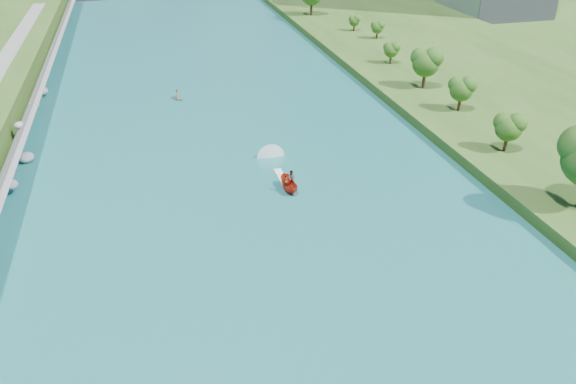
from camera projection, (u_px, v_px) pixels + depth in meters
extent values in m
plane|color=#2D5119|center=(275.00, 274.00, 50.76)|extent=(260.00, 260.00, 0.00)
cube|color=#1B6868|center=(235.00, 175.00, 67.61)|extent=(55.00, 240.00, 0.10)
cube|color=slate|center=(0.00, 189.00, 60.96)|extent=(3.54, 236.00, 4.05)
ellipsoid|color=gray|center=(12.00, 185.00, 63.04)|extent=(1.27, 1.63, 0.96)
ellipsoid|color=gray|center=(26.00, 157.00, 70.68)|extent=(1.83, 2.26, 1.16)
ellipsoid|color=gray|center=(19.00, 125.00, 75.18)|extent=(1.25, 1.46, 0.91)
ellipsoid|color=gray|center=(34.00, 105.00, 84.12)|extent=(1.55, 1.59, 1.08)
ellipsoid|color=gray|center=(42.00, 91.00, 91.62)|extent=(1.90, 1.80, 1.37)
ellipsoid|color=#194412|center=(509.00, 129.00, 68.86)|extent=(3.56, 3.56, 5.93)
ellipsoid|color=#194412|center=(461.00, 90.00, 81.16)|extent=(3.65, 3.65, 6.09)
ellipsoid|color=#194412|center=(426.00, 64.00, 89.73)|extent=(4.67, 4.67, 7.79)
ellipsoid|color=#194412|center=(391.00, 51.00, 102.48)|extent=(2.83, 2.83, 4.72)
ellipsoid|color=#194412|center=(377.00, 28.00, 118.72)|extent=(2.67, 2.67, 4.45)
ellipsoid|color=#194412|center=(354.00, 22.00, 124.93)|extent=(2.44, 2.44, 4.06)
imported|color=red|center=(289.00, 184.00, 64.01)|extent=(1.62, 3.89, 1.48)
imported|color=#66605B|center=(286.00, 182.00, 63.35)|extent=(0.64, 0.42, 1.73)
imported|color=#66605B|center=(292.00, 178.00, 64.30)|extent=(1.07, 0.97, 1.79)
cube|color=white|center=(282.00, 178.00, 66.89)|extent=(0.90, 5.00, 0.06)
imported|color=#9B9EA4|center=(178.00, 98.00, 90.72)|extent=(2.83, 3.13, 0.53)
imported|color=#66605B|center=(177.00, 94.00, 90.39)|extent=(0.78, 0.64, 1.38)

